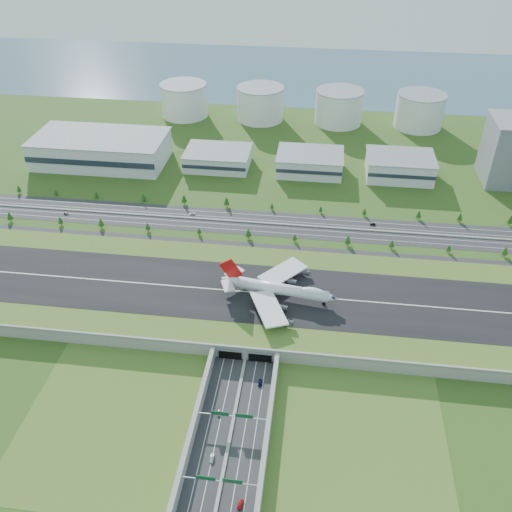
# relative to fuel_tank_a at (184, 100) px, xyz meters

# --- Properties ---
(ground) EXTENTS (1200.00, 1200.00, 0.00)m
(ground) POSITION_rel_fuel_tank_a_xyz_m (120.00, -310.00, -17.50)
(ground) COLOR #254E18
(ground) RESTS_ON ground
(airfield_deck) EXTENTS (520.00, 100.00, 9.20)m
(airfield_deck) POSITION_rel_fuel_tank_a_xyz_m (120.00, -310.09, -13.38)
(airfield_deck) COLOR gray
(airfield_deck) RESTS_ON ground
(underpass_road) EXTENTS (38.80, 120.40, 8.00)m
(underpass_road) POSITION_rel_fuel_tank_a_xyz_m (120.00, -409.42, -14.07)
(underpass_road) COLOR #28282B
(underpass_road) RESTS_ON ground
(sign_gantry_near) EXTENTS (38.70, 0.70, 9.80)m
(sign_gantry_near) POSITION_rel_fuel_tank_a_xyz_m (120.00, -405.04, -10.55)
(sign_gantry_near) COLOR gray
(sign_gantry_near) RESTS_ON ground
(sign_gantry_far) EXTENTS (38.70, 0.70, 9.80)m
(sign_gantry_far) POSITION_rel_fuel_tank_a_xyz_m (120.00, -440.04, -10.55)
(sign_gantry_far) COLOR gray
(sign_gantry_far) RESTS_ON ground
(north_expressway) EXTENTS (560.00, 36.00, 0.12)m
(north_expressway) POSITION_rel_fuel_tank_a_xyz_m (120.00, -215.00, -17.44)
(north_expressway) COLOR #28282B
(north_expressway) RESTS_ON ground
(tree_row) EXTENTS (496.91, 48.65, 8.46)m
(tree_row) POSITION_rel_fuel_tank_a_xyz_m (127.45, -216.45, -12.85)
(tree_row) COLOR #3D2819
(tree_row) RESTS_ON ground
(hangar_west) EXTENTS (120.00, 60.00, 25.00)m
(hangar_west) POSITION_rel_fuel_tank_a_xyz_m (-50.00, -125.00, -5.00)
(hangar_west) COLOR silver
(hangar_west) RESTS_ON ground
(hangar_mid_a) EXTENTS (58.00, 42.00, 15.00)m
(hangar_mid_a) POSITION_rel_fuel_tank_a_xyz_m (60.00, -120.00, -10.00)
(hangar_mid_a) COLOR silver
(hangar_mid_a) RESTS_ON ground
(hangar_mid_b) EXTENTS (58.00, 42.00, 17.00)m
(hangar_mid_b) POSITION_rel_fuel_tank_a_xyz_m (145.00, -120.00, -9.00)
(hangar_mid_b) COLOR silver
(hangar_mid_b) RESTS_ON ground
(hangar_mid_c) EXTENTS (58.00, 42.00, 19.00)m
(hangar_mid_c) POSITION_rel_fuel_tank_a_xyz_m (225.00, -120.00, -8.00)
(hangar_mid_c) COLOR silver
(hangar_mid_c) RESTS_ON ground
(fuel_tank_a) EXTENTS (50.00, 50.00, 35.00)m
(fuel_tank_a) POSITION_rel_fuel_tank_a_xyz_m (0.00, 0.00, 0.00)
(fuel_tank_a) COLOR silver
(fuel_tank_a) RESTS_ON ground
(fuel_tank_b) EXTENTS (50.00, 50.00, 35.00)m
(fuel_tank_b) POSITION_rel_fuel_tank_a_xyz_m (85.00, 0.00, 0.00)
(fuel_tank_b) COLOR silver
(fuel_tank_b) RESTS_ON ground
(fuel_tank_c) EXTENTS (50.00, 50.00, 35.00)m
(fuel_tank_c) POSITION_rel_fuel_tank_a_xyz_m (170.00, 0.00, 0.00)
(fuel_tank_c) COLOR silver
(fuel_tank_c) RESTS_ON ground
(fuel_tank_d) EXTENTS (50.00, 50.00, 35.00)m
(fuel_tank_d) POSITION_rel_fuel_tank_a_xyz_m (255.00, 0.00, 0.00)
(fuel_tank_d) COLOR silver
(fuel_tank_d) RESTS_ON ground
(bay_water) EXTENTS (1200.00, 260.00, 0.06)m
(bay_water) POSITION_rel_fuel_tank_a_xyz_m (120.00, 170.00, -17.47)
(bay_water) COLOR #3E5F77
(bay_water) RESTS_ON ground
(boeing_747) EXTENTS (75.86, 71.23, 23.53)m
(boeing_747) POSITION_rel_fuel_tank_a_xyz_m (134.26, -312.09, -2.86)
(boeing_747) COLOR white
(boeing_747) RESTS_ON airfield_deck
(car_0) EXTENTS (2.03, 4.50, 1.50)m
(car_0) POSITION_rel_fuel_tank_a_xyz_m (112.30, -398.79, -16.63)
(car_0) COLOR silver
(car_0) RESTS_ON ground
(car_1) EXTENTS (1.78, 4.74, 1.55)m
(car_1) POSITION_rel_fuel_tank_a_xyz_m (113.51, -425.13, -16.61)
(car_1) COLOR silver
(car_1) RESTS_ON ground
(car_2) EXTENTS (2.58, 5.22, 1.42)m
(car_2) POSITION_rel_fuel_tank_a_xyz_m (130.64, -376.34, -16.67)
(car_2) COLOR #0B0E39
(car_2) RESTS_ON ground
(car_3) EXTENTS (2.79, 5.42, 1.50)m
(car_3) POSITION_rel_fuel_tank_a_xyz_m (130.29, -445.79, -16.63)
(car_3) COLOR #B01019
(car_3) RESTS_ON ground
(car_4) EXTENTS (4.21, 2.01, 1.39)m
(car_4) POSITION_rel_fuel_tank_a_xyz_m (-45.35, -221.70, -16.69)
(car_4) COLOR #4D4D51
(car_4) RESTS_ON ground
(car_5) EXTENTS (4.64, 2.78, 1.44)m
(car_5) POSITION_rel_fuel_tank_a_xyz_m (198.41, -206.72, -16.66)
(car_5) COLOR black
(car_5) RESTS_ON ground
(car_7) EXTENTS (4.70, 2.01, 1.35)m
(car_7) POSITION_rel_fuel_tank_a_xyz_m (55.08, -208.98, -16.70)
(car_7) COLOR silver
(car_7) RESTS_ON ground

